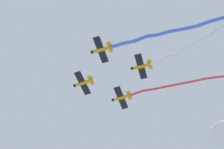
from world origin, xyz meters
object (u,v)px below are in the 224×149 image
(airplane_right_wing, at_px, (121,98))
(airplane_slot, at_px, (141,66))
(airplane_lead, at_px, (83,83))
(airplane_left_wing, at_px, (101,49))

(airplane_right_wing, height_order, airplane_slot, airplane_right_wing)
(airplane_lead, bearing_deg, airplane_slot, -178.17)
(airplane_lead, relative_size, airplane_right_wing, 1.00)
(airplane_lead, distance_m, airplane_slot, 15.73)
(airplane_left_wing, relative_size, airplane_slot, 1.00)
(airplane_left_wing, bearing_deg, airplane_right_wing, -91.42)
(airplane_left_wing, distance_m, airplane_right_wing, 15.75)
(airplane_lead, relative_size, airplane_slot, 1.01)
(airplane_lead, distance_m, airplane_left_wing, 11.13)
(airplane_right_wing, bearing_deg, airplane_lead, 45.15)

